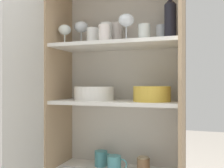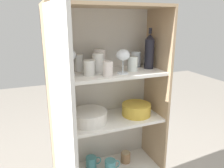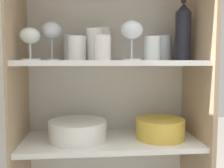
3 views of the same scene
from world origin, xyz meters
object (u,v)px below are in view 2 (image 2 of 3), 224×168
wine_bottle (149,51)px  plate_stack_white (89,117)px  mixing_bowl_large (136,109)px  coffee_mug_primary (110,166)px  storage_jar (126,157)px

wine_bottle → plate_stack_white: bearing=-178.3°
wine_bottle → plate_stack_white: size_ratio=1.16×
wine_bottle → plate_stack_white: wine_bottle is taller
mixing_bowl_large → coffee_mug_primary: 0.46m
plate_stack_white → mixing_bowl_large: bearing=-1.2°
wine_bottle → mixing_bowl_large: size_ratio=1.35×
wine_bottle → storage_jar: 0.83m
plate_stack_white → mixing_bowl_large: (0.35, -0.01, 0.00)m
plate_stack_white → storage_jar: size_ratio=2.75×
plate_stack_white → mixing_bowl_large: size_ratio=1.16×
plate_stack_white → storage_jar: plate_stack_white is taller
storage_jar → wine_bottle: bearing=-8.3°
storage_jar → plate_stack_white: bearing=-173.0°
wine_bottle → coffee_mug_primary: bearing=-171.7°
storage_jar → mixing_bowl_large: bearing=-36.9°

